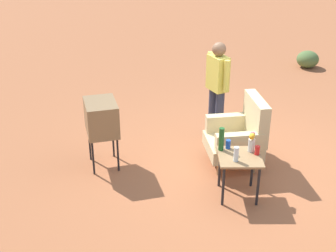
{
  "coord_description": "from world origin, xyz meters",
  "views": [
    {
      "loc": [
        6.05,
        -1.09,
        3.56
      ],
      "look_at": [
        0.07,
        -1.09,
        0.65
      ],
      "focal_mm": 49.04,
      "sensor_mm": 36.0,
      "label": 1
    }
  ],
  "objects_px": {
    "person_standing": "(217,85)",
    "flower_vase": "(252,141)",
    "bottle_short_clear": "(236,154)",
    "tv_on_stand": "(102,118)",
    "bottle_wine_green": "(221,139)",
    "armchair": "(240,135)",
    "side_table": "(239,162)",
    "soda_can_blue": "(228,144)",
    "soda_can_red": "(257,150)"
  },
  "relations": [
    {
      "from": "person_standing",
      "to": "flower_vase",
      "type": "xyz_separation_m",
      "value": [
        1.57,
        0.31,
        -0.19
      ]
    },
    {
      "from": "bottle_short_clear",
      "to": "flower_vase",
      "type": "distance_m",
      "value": 0.36
    },
    {
      "from": "tv_on_stand",
      "to": "bottle_wine_green",
      "type": "height_order",
      "value": "tv_on_stand"
    },
    {
      "from": "armchair",
      "to": "tv_on_stand",
      "type": "bearing_deg",
      "value": -89.22
    },
    {
      "from": "side_table",
      "to": "soda_can_blue",
      "type": "bearing_deg",
      "value": -148.49
    },
    {
      "from": "side_table",
      "to": "soda_can_red",
      "type": "xyz_separation_m",
      "value": [
        -0.04,
        0.23,
        0.15
      ]
    },
    {
      "from": "side_table",
      "to": "soda_can_red",
      "type": "relative_size",
      "value": 4.95
    },
    {
      "from": "side_table",
      "to": "tv_on_stand",
      "type": "xyz_separation_m",
      "value": [
        -0.79,
        -1.89,
        0.27
      ]
    },
    {
      "from": "armchair",
      "to": "person_standing",
      "type": "bearing_deg",
      "value": -163.09
    },
    {
      "from": "tv_on_stand",
      "to": "flower_vase",
      "type": "height_order",
      "value": "tv_on_stand"
    },
    {
      "from": "person_standing",
      "to": "bottle_short_clear",
      "type": "distance_m",
      "value": 1.85
    },
    {
      "from": "bottle_wine_green",
      "to": "bottle_short_clear",
      "type": "height_order",
      "value": "bottle_wine_green"
    },
    {
      "from": "tv_on_stand",
      "to": "soda_can_red",
      "type": "xyz_separation_m",
      "value": [
        0.75,
        2.12,
        -0.12
      ]
    },
    {
      "from": "tv_on_stand",
      "to": "soda_can_red",
      "type": "relative_size",
      "value": 8.44
    },
    {
      "from": "flower_vase",
      "to": "person_standing",
      "type": "bearing_deg",
      "value": -168.89
    },
    {
      "from": "side_table",
      "to": "person_standing",
      "type": "bearing_deg",
      "value": -175.17
    },
    {
      "from": "armchair",
      "to": "bottle_short_clear",
      "type": "xyz_separation_m",
      "value": [
        0.95,
        -0.2,
        0.21
      ]
    },
    {
      "from": "tv_on_stand",
      "to": "bottle_short_clear",
      "type": "distance_m",
      "value": 2.04
    },
    {
      "from": "side_table",
      "to": "flower_vase",
      "type": "height_order",
      "value": "flower_vase"
    },
    {
      "from": "tv_on_stand",
      "to": "soda_can_red",
      "type": "height_order",
      "value": "tv_on_stand"
    },
    {
      "from": "side_table",
      "to": "soda_can_red",
      "type": "bearing_deg",
      "value": 101.09
    },
    {
      "from": "tv_on_stand",
      "to": "soda_can_red",
      "type": "distance_m",
      "value": 2.25
    },
    {
      "from": "bottle_wine_green",
      "to": "flower_vase",
      "type": "distance_m",
      "value": 0.4
    },
    {
      "from": "soda_can_blue",
      "to": "bottle_wine_green",
      "type": "height_order",
      "value": "bottle_wine_green"
    },
    {
      "from": "bottle_short_clear",
      "to": "side_table",
      "type": "bearing_deg",
      "value": 150.16
    },
    {
      "from": "armchair",
      "to": "side_table",
      "type": "bearing_deg",
      "value": -8.68
    },
    {
      "from": "flower_vase",
      "to": "bottle_short_clear",
      "type": "bearing_deg",
      "value": -42.18
    },
    {
      "from": "tv_on_stand",
      "to": "bottle_short_clear",
      "type": "bearing_deg",
      "value": 63.22
    },
    {
      "from": "person_standing",
      "to": "soda_can_blue",
      "type": "xyz_separation_m",
      "value": [
        1.5,
        0.01,
        -0.27
      ]
    },
    {
      "from": "bottle_short_clear",
      "to": "bottle_wine_green",
      "type": "bearing_deg",
      "value": -151.91
    },
    {
      "from": "side_table",
      "to": "soda_can_blue",
      "type": "xyz_separation_m",
      "value": [
        -0.21,
        -0.13,
        0.15
      ]
    },
    {
      "from": "soda_can_blue",
      "to": "bottle_short_clear",
      "type": "height_order",
      "value": "bottle_short_clear"
    },
    {
      "from": "armchair",
      "to": "side_table",
      "type": "xyz_separation_m",
      "value": [
        0.82,
        -0.13,
        0.02
      ]
    },
    {
      "from": "bottle_wine_green",
      "to": "person_standing",
      "type": "bearing_deg",
      "value": 176.8
    },
    {
      "from": "tv_on_stand",
      "to": "person_standing",
      "type": "bearing_deg",
      "value": 117.65
    },
    {
      "from": "side_table",
      "to": "tv_on_stand",
      "type": "distance_m",
      "value": 2.07
    },
    {
      "from": "armchair",
      "to": "soda_can_red",
      "type": "xyz_separation_m",
      "value": [
        0.78,
        0.1,
        0.17
      ]
    },
    {
      "from": "bottle_wine_green",
      "to": "bottle_short_clear",
      "type": "xyz_separation_m",
      "value": [
        0.3,
        0.16,
        -0.06
      ]
    },
    {
      "from": "soda_can_red",
      "to": "bottle_short_clear",
      "type": "bearing_deg",
      "value": -60.48
    },
    {
      "from": "bottle_wine_green",
      "to": "bottle_short_clear",
      "type": "relative_size",
      "value": 1.6
    },
    {
      "from": "soda_can_red",
      "to": "bottle_short_clear",
      "type": "relative_size",
      "value": 0.61
    },
    {
      "from": "soda_can_blue",
      "to": "bottle_short_clear",
      "type": "relative_size",
      "value": 0.61
    },
    {
      "from": "soda_can_blue",
      "to": "bottle_short_clear",
      "type": "bearing_deg",
      "value": 9.86
    },
    {
      "from": "armchair",
      "to": "tv_on_stand",
      "type": "relative_size",
      "value": 1.03
    },
    {
      "from": "person_standing",
      "to": "soda_can_red",
      "type": "height_order",
      "value": "person_standing"
    },
    {
      "from": "soda_can_blue",
      "to": "bottle_short_clear",
      "type": "xyz_separation_m",
      "value": [
        0.34,
        0.06,
        0.04
      ]
    },
    {
      "from": "soda_can_red",
      "to": "armchair",
      "type": "bearing_deg",
      "value": -172.45
    },
    {
      "from": "tv_on_stand",
      "to": "bottle_short_clear",
      "type": "height_order",
      "value": "tv_on_stand"
    },
    {
      "from": "soda_can_red",
      "to": "soda_can_blue",
      "type": "xyz_separation_m",
      "value": [
        -0.17,
        -0.36,
        0.0
      ]
    },
    {
      "from": "soda_can_blue",
      "to": "tv_on_stand",
      "type": "bearing_deg",
      "value": -108.24
    }
  ]
}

